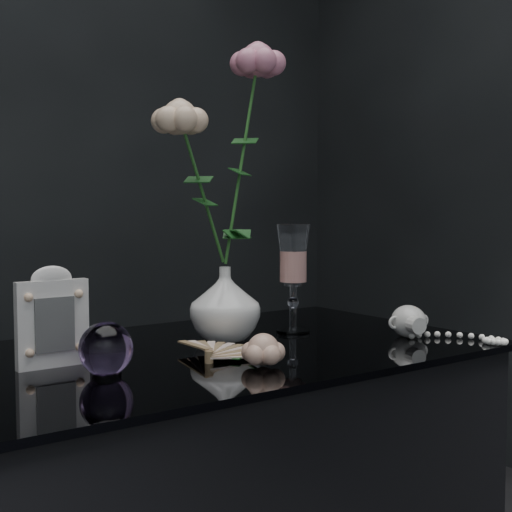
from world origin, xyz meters
TOP-DOWN VIEW (x-y plane):
  - vase at (0.09, 0.10)m, footprint 0.14×0.14m
  - wine_glass at (0.24, 0.08)m, footprint 0.08×0.08m
  - picture_frame at (-0.24, 0.07)m, footprint 0.12×0.09m
  - paperweight at (-0.20, -0.03)m, footprint 0.08×0.08m
  - paper_fan at (-0.03, -0.05)m, footprint 0.25×0.21m
  - loose_rose at (0.02, -0.12)m, footprint 0.16×0.18m
  - pearl_jar at (0.40, -0.08)m, footprint 0.27×0.27m
  - roses at (0.10, 0.10)m, footprint 0.28×0.13m

SIDE VIEW (x-z plane):
  - paper_fan at x=-0.03m, z-range 0.76..0.79m
  - loose_rose at x=0.02m, z-range 0.76..0.81m
  - pearl_jar at x=0.40m, z-range 0.76..0.83m
  - paperweight at x=-0.20m, z-range 0.76..0.84m
  - vase at x=0.09m, z-range 0.76..0.90m
  - picture_frame at x=-0.24m, z-range 0.76..0.92m
  - wine_glass at x=0.24m, z-range 0.76..0.98m
  - roses at x=0.10m, z-range 0.87..1.35m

